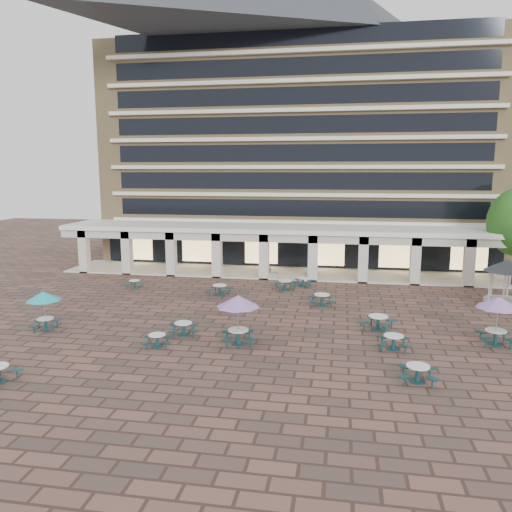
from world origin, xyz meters
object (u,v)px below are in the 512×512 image
object	(u,v)px
picnic_table_2	(393,341)
planter_left	(269,272)
planter_right	(311,274)
picnic_table_1	(157,339)
gazebo	(508,270)

from	to	relation	value
picnic_table_2	planter_left	size ratio (longest dim) A/B	1.21
planter_left	planter_right	bearing A→B (deg)	0.00
planter_left	picnic_table_1	bearing A→B (deg)	-100.52
planter_left	planter_right	world-z (taller)	planter_left
picnic_table_2	planter_left	world-z (taller)	planter_left
gazebo	planter_left	bearing A→B (deg)	164.22
picnic_table_1	planter_left	distance (m)	18.67
picnic_table_2	planter_right	world-z (taller)	planter_right
picnic_table_1	picnic_table_2	distance (m)	12.61
gazebo	planter_right	size ratio (longest dim) A/B	2.18
picnic_table_1	picnic_table_2	bearing A→B (deg)	-6.37
picnic_table_2	planter_left	xyz separation A→B (m)	(-9.09, 16.63, 0.02)
picnic_table_1	planter_left	bearing A→B (deg)	65.24
planter_right	picnic_table_2	bearing A→B (deg)	-71.97
picnic_table_1	planter_right	world-z (taller)	planter_right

